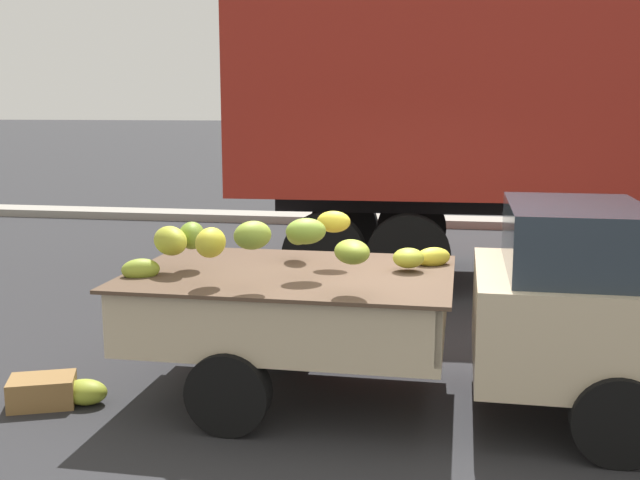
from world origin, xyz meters
TOP-DOWN VIEW (x-y plane):
  - ground at (0.00, 0.00)m, footprint 220.00×220.00m
  - curb_strip at (0.00, 9.65)m, footprint 80.00×0.80m
  - pickup_truck at (0.86, -0.04)m, footprint 4.71×1.90m
  - fallen_banana_bunch_near_tailgate at (-2.63, -0.50)m, footprint 0.38×0.27m
  - produce_crate at (-2.97, -0.58)m, footprint 0.62×0.53m

SIDE VIEW (x-z plane):
  - ground at x=0.00m, z-range 0.00..0.00m
  - curb_strip at x=0.00m, z-range 0.00..0.16m
  - fallen_banana_bunch_near_tailgate at x=-2.63m, z-range 0.00..0.21m
  - produce_crate at x=-2.97m, z-range 0.00..0.24m
  - pickup_truck at x=0.86m, z-range 0.03..1.73m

